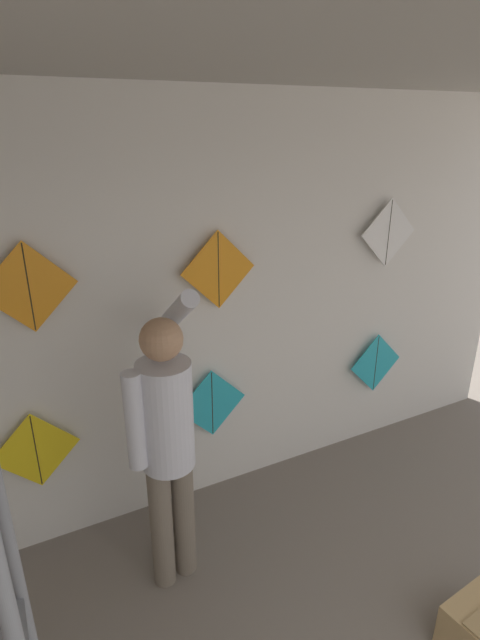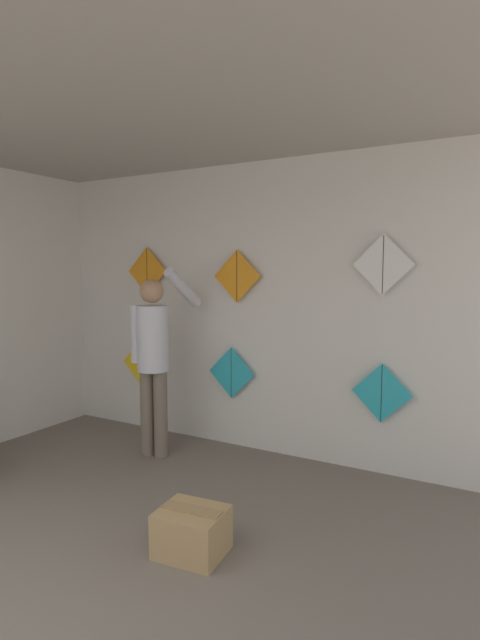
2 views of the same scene
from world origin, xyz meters
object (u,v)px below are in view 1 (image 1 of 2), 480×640
object	(u,v)px
kite_0	(36,451)
shopkeeper	(167,433)
kite_1	(212,403)
kite_5	(389,233)
kite_2	(376,363)
kite_3	(29,288)
kite_4	(218,270)

from	to	relation	value
kite_0	shopkeeper	bearing A→B (deg)	-41.28
kite_1	kite_5	world-z (taller)	kite_5
kite_1	shopkeeper	bearing A→B (deg)	-132.55
kite_2	kite_3	xyz separation A→B (m)	(-2.54, 0.00, 1.03)
kite_0	kite_3	world-z (taller)	kite_3
shopkeeper	kite_1	xyz separation A→B (m)	(0.52, 0.57, -0.26)
kite_0	kite_5	world-z (taller)	kite_5
kite_1	kite_3	size ratio (longest dim) A/B	1.00
kite_2	kite_4	size ratio (longest dim) A/B	1.00
kite_0	kite_2	xyz separation A→B (m)	(2.65, 0.00, -0.02)
kite_4	kite_1	bearing A→B (deg)	180.00
shopkeeper	kite_0	world-z (taller)	shopkeeper
kite_0	kite_1	bearing A→B (deg)	0.00
kite_0	kite_4	bearing A→B (deg)	0.00
kite_0	kite_5	xyz separation A→B (m)	(2.63, 0.00, 1.07)
kite_4	kite_0	bearing A→B (deg)	180.00
shopkeeper	kite_2	bearing A→B (deg)	6.75
shopkeeper	kite_4	size ratio (longest dim) A/B	3.49
shopkeeper	kite_0	xyz separation A→B (m)	(-0.64, 0.57, -0.27)
kite_1	kite_3	xyz separation A→B (m)	(-1.06, 0.00, 1.01)
kite_3	kite_5	size ratio (longest dim) A/B	1.00
kite_1	kite_2	distance (m)	1.49
kite_3	kite_5	xyz separation A→B (m)	(2.52, 0.00, 0.06)
kite_2	kite_5	bearing A→B (deg)	180.00
kite_1	kite_2	world-z (taller)	kite_1
kite_1	kite_2	bearing A→B (deg)	0.00
kite_0	kite_2	size ratio (longest dim) A/B	1.00
shopkeeper	kite_5	xyz separation A→B (m)	(1.99, 0.57, 0.81)
kite_1	kite_4	bearing A→B (deg)	0.00
kite_1	kite_5	size ratio (longest dim) A/B	1.00
shopkeeper	kite_1	distance (m)	0.81
kite_3	kite_2	bearing A→B (deg)	0.00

